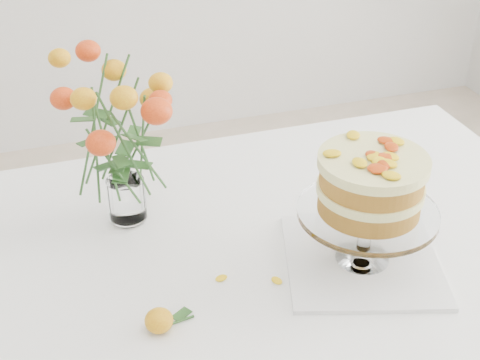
% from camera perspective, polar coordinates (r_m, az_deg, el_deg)
% --- Properties ---
extents(table, '(1.43, 0.93, 0.76)m').
position_cam_1_polar(table, '(1.47, 1.85, -7.55)').
color(table, tan).
rests_on(table, ground).
extents(napkin, '(0.38, 0.38, 0.01)m').
position_cam_1_polar(napkin, '(1.37, 10.34, -6.74)').
color(napkin, white).
rests_on(napkin, table).
extents(cake_stand, '(0.27, 0.27, 0.24)m').
position_cam_1_polar(cake_stand, '(1.28, 11.06, -0.81)').
color(cake_stand, white).
rests_on(cake_stand, napkin).
extents(rose_vase, '(0.35, 0.35, 0.41)m').
position_cam_1_polar(rose_vase, '(1.37, -10.33, 4.89)').
color(rose_vase, white).
rests_on(rose_vase, table).
extents(loose_rose_near, '(0.09, 0.05, 0.04)m').
position_cam_1_polar(loose_rose_near, '(1.20, -6.91, -11.82)').
color(loose_rose_near, yellow).
rests_on(loose_rose_near, table).
extents(stray_petal_a, '(0.03, 0.02, 0.00)m').
position_cam_1_polar(stray_petal_a, '(1.31, -1.61, -8.38)').
color(stray_petal_a, yellow).
rests_on(stray_petal_a, table).
extents(stray_petal_b, '(0.03, 0.02, 0.00)m').
position_cam_1_polar(stray_petal_b, '(1.31, 3.15, -8.58)').
color(stray_petal_b, yellow).
rests_on(stray_petal_b, table).
extents(stray_petal_c, '(0.03, 0.02, 0.00)m').
position_cam_1_polar(stray_petal_c, '(1.29, 5.47, -9.29)').
color(stray_petal_c, yellow).
rests_on(stray_petal_c, table).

